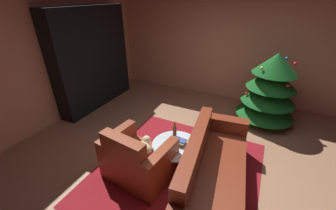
{
  "coord_description": "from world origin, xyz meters",
  "views": [
    {
      "loc": [
        0.72,
        -2.52,
        2.45
      ],
      "look_at": [
        -0.48,
        -0.05,
        0.97
      ],
      "focal_mm": 22.1,
      "sensor_mm": 36.0,
      "label": 1
    }
  ],
  "objects_px": {
    "bookshelf_unit": "(98,59)",
    "decorated_tree": "(270,89)",
    "coffee_table": "(176,147)",
    "armchair_red": "(137,160)",
    "bottle_on_table": "(175,131)",
    "book_stack_on_table": "(179,141)",
    "couch_red": "(212,174)"
  },
  "relations": [
    {
      "from": "bookshelf_unit",
      "to": "decorated_tree",
      "type": "distance_m",
      "value": 3.87
    },
    {
      "from": "bookshelf_unit",
      "to": "coffee_table",
      "type": "height_order",
      "value": "bookshelf_unit"
    },
    {
      "from": "armchair_red",
      "to": "bottle_on_table",
      "type": "distance_m",
      "value": 0.74
    },
    {
      "from": "bookshelf_unit",
      "to": "bottle_on_table",
      "type": "bearing_deg",
      "value": -23.75
    },
    {
      "from": "armchair_red",
      "to": "book_stack_on_table",
      "type": "xyz_separation_m",
      "value": [
        0.44,
        0.51,
        0.14
      ]
    },
    {
      "from": "bookshelf_unit",
      "to": "book_stack_on_table",
      "type": "height_order",
      "value": "bookshelf_unit"
    },
    {
      "from": "book_stack_on_table",
      "to": "decorated_tree",
      "type": "bearing_deg",
      "value": 60.13
    },
    {
      "from": "coffee_table",
      "to": "bottle_on_table",
      "type": "xyz_separation_m",
      "value": [
        -0.1,
        0.18,
        0.15
      ]
    },
    {
      "from": "couch_red",
      "to": "bottle_on_table",
      "type": "bearing_deg",
      "value": 151.15
    },
    {
      "from": "armchair_red",
      "to": "decorated_tree",
      "type": "xyz_separation_m",
      "value": [
        1.57,
        2.49,
        0.45
      ]
    },
    {
      "from": "book_stack_on_table",
      "to": "bottle_on_table",
      "type": "bearing_deg",
      "value": 134.45
    },
    {
      "from": "couch_red",
      "to": "book_stack_on_table",
      "type": "distance_m",
      "value": 0.69
    },
    {
      "from": "bookshelf_unit",
      "to": "couch_red",
      "type": "relative_size",
      "value": 1.04
    },
    {
      "from": "coffee_table",
      "to": "book_stack_on_table",
      "type": "height_order",
      "value": "book_stack_on_table"
    },
    {
      "from": "bookshelf_unit",
      "to": "decorated_tree",
      "type": "bearing_deg",
      "value": 11.11
    },
    {
      "from": "armchair_red",
      "to": "decorated_tree",
      "type": "height_order",
      "value": "decorated_tree"
    },
    {
      "from": "book_stack_on_table",
      "to": "bottle_on_table",
      "type": "distance_m",
      "value": 0.2
    },
    {
      "from": "bookshelf_unit",
      "to": "couch_red",
      "type": "distance_m",
      "value": 3.67
    },
    {
      "from": "book_stack_on_table",
      "to": "bottle_on_table",
      "type": "height_order",
      "value": "bottle_on_table"
    },
    {
      "from": "bookshelf_unit",
      "to": "bottle_on_table",
      "type": "xyz_separation_m",
      "value": [
        2.51,
        -1.1,
        -0.58
      ]
    },
    {
      "from": "book_stack_on_table",
      "to": "bottle_on_table",
      "type": "xyz_separation_m",
      "value": [
        -0.13,
        0.13,
        0.07
      ]
    },
    {
      "from": "armchair_red",
      "to": "couch_red",
      "type": "relative_size",
      "value": 0.47
    },
    {
      "from": "bookshelf_unit",
      "to": "book_stack_on_table",
      "type": "xyz_separation_m",
      "value": [
        2.64,
        -1.24,
        -0.65
      ]
    },
    {
      "from": "bottle_on_table",
      "to": "decorated_tree",
      "type": "distance_m",
      "value": 2.25
    },
    {
      "from": "bookshelf_unit",
      "to": "bottle_on_table",
      "type": "height_order",
      "value": "bookshelf_unit"
    },
    {
      "from": "couch_red",
      "to": "book_stack_on_table",
      "type": "xyz_separation_m",
      "value": [
        -0.61,
        0.27,
        0.15
      ]
    },
    {
      "from": "armchair_red",
      "to": "coffee_table",
      "type": "xyz_separation_m",
      "value": [
        0.4,
        0.46,
        0.06
      ]
    },
    {
      "from": "coffee_table",
      "to": "armchair_red",
      "type": "bearing_deg",
      "value": -131.26
    },
    {
      "from": "armchair_red",
      "to": "bottle_on_table",
      "type": "xyz_separation_m",
      "value": [
        0.3,
        0.64,
        0.21
      ]
    },
    {
      "from": "decorated_tree",
      "to": "couch_red",
      "type": "bearing_deg",
      "value": -103.18
    },
    {
      "from": "bottle_on_table",
      "to": "couch_red",
      "type": "bearing_deg",
      "value": -28.85
    },
    {
      "from": "coffee_table",
      "to": "bottle_on_table",
      "type": "height_order",
      "value": "bottle_on_table"
    }
  ]
}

